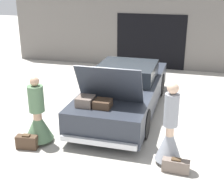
% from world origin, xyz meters
% --- Properties ---
extents(ground_plane, '(40.00, 40.00, 0.00)m').
position_xyz_m(ground_plane, '(0.00, 0.00, 0.00)').
color(ground_plane, '#ADA89E').
extents(garage_wall_back, '(12.00, 0.14, 2.80)m').
position_xyz_m(garage_wall_back, '(0.00, 4.67, 1.39)').
color(garage_wall_back, slate).
rests_on(garage_wall_back, ground_plane).
extents(car, '(1.82, 4.92, 1.74)m').
position_xyz_m(car, '(-0.00, 0.01, 0.59)').
color(car, '#2D333D').
rests_on(car, ground_plane).
extents(person_left, '(0.66, 0.66, 1.56)m').
position_xyz_m(person_left, '(-1.47, -2.28, 0.55)').
color(person_left, tan).
rests_on(person_left, ground_plane).
extents(person_right, '(0.54, 0.54, 1.72)m').
position_xyz_m(person_right, '(1.47, -2.38, 0.62)').
color(person_right, beige).
rests_on(person_right, ground_plane).
extents(suitcase_beside_left_person, '(0.49, 0.25, 0.33)m').
position_xyz_m(suitcase_beside_left_person, '(-1.58, -2.64, 0.15)').
color(suitcase_beside_left_person, '#473323').
rests_on(suitcase_beside_left_person, ground_plane).
extents(suitcase_beside_right_person, '(0.53, 0.20, 0.29)m').
position_xyz_m(suitcase_beside_right_person, '(1.65, -2.68, 0.13)').
color(suitcase_beside_right_person, '#75665B').
rests_on(suitcase_beside_right_person, ground_plane).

